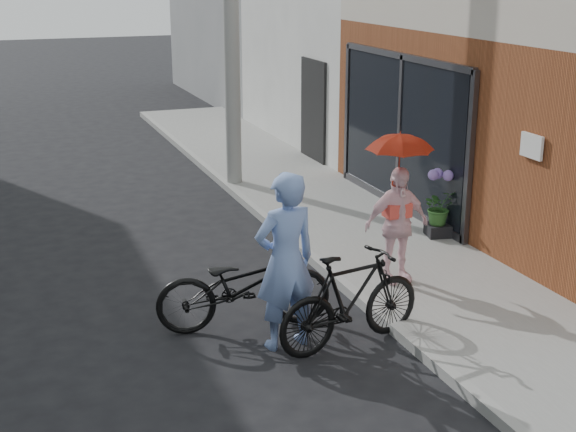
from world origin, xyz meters
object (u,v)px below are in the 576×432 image
officer (285,261)px  bike_left (244,285)px  bike_right (351,300)px  planter (438,230)px  kimono_woman (396,225)px

officer → bike_left: (-0.28, 0.58, -0.45)m
officer → bike_right: 0.82m
bike_right → planter: bearing=-56.3°
officer → bike_left: size_ratio=0.98×
officer → kimono_woman: bearing=-159.8°
bike_left → bike_right: size_ratio=1.10×
bike_left → kimono_woman: bearing=-70.6°
officer → bike_right: (0.65, -0.25, -0.43)m
bike_left → planter: bearing=-55.5°
planter → bike_right: bearing=-135.7°
kimono_woman → planter: bearing=42.2°
kimono_woman → officer: bearing=-152.6°
bike_right → kimono_woman: kimono_woman is taller
bike_right → planter: bike_right is taller
bike_left → planter: size_ratio=5.88×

